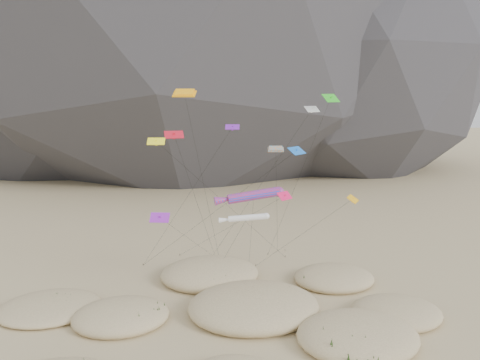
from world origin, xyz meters
TOP-DOWN VIEW (x-y plane):
  - ground at (0.00, 0.00)m, footprint 500.00×500.00m
  - dunes at (-1.42, 4.24)m, footprint 51.55×36.12m
  - dune_grass at (-0.76, 2.77)m, footprint 42.64×26.91m
  - kite_stakes at (2.03, 24.28)m, footprint 22.93×6.74m
  - rainbow_tube_kite at (2.64, 11.41)m, footprint 9.12×11.40m
  - white_tube_kite at (1.01, 7.01)m, footprint 5.96×14.72m
  - orange_parafoil at (-5.14, 16.68)m, footprint 7.07×10.44m
  - multi_parafoil at (5.08, 8.94)m, footprint 6.03×17.75m
  - delta_kites at (3.51, 11.95)m, footprint 29.05×20.51m

SIDE VIEW (x-z plane):
  - ground at x=0.00m, z-range 0.00..0.00m
  - kite_stakes at x=2.03m, z-range 0.00..0.30m
  - dunes at x=-1.42m, z-range -1.11..2.49m
  - dune_grass at x=-0.76m, z-range 0.06..1.64m
  - white_tube_kite at x=1.01m, z-range 5.37..17.31m
  - rainbow_tube_kite at x=2.64m, z-range 5.97..19.94m
  - delta_kites at x=3.51m, z-range 4.85..30.35m
  - multi_parafoil at x=5.08m, z-range 9.01..28.56m
  - orange_parafoil at x=-5.14m, z-range 12.32..38.55m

